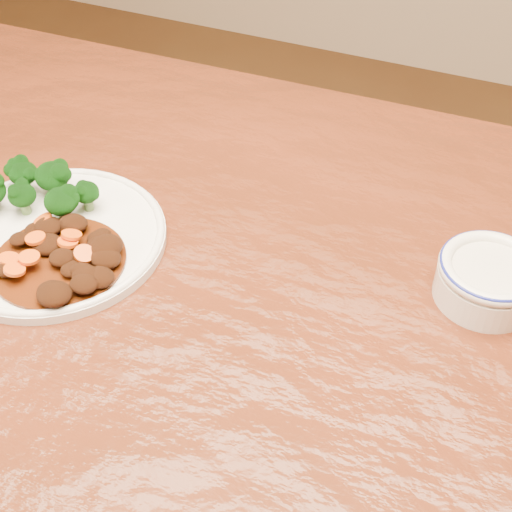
% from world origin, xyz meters
% --- Properties ---
extents(dining_table, '(1.52, 0.93, 0.75)m').
position_xyz_m(dining_table, '(0.00, 0.00, 0.67)').
color(dining_table, '#53200E').
rests_on(dining_table, ground).
extents(dinner_plate, '(0.24, 0.24, 0.02)m').
position_xyz_m(dinner_plate, '(-0.22, 0.02, 0.76)').
color(dinner_plate, white).
rests_on(dinner_plate, dining_table).
extents(broccoli_florets, '(0.13, 0.09, 0.04)m').
position_xyz_m(broccoli_florets, '(-0.26, 0.05, 0.79)').
color(broccoli_florets, '#618746').
rests_on(broccoli_florets, dinner_plate).
extents(mince_stew, '(0.14, 0.14, 0.02)m').
position_xyz_m(mince_stew, '(-0.17, -0.01, 0.77)').
color(mince_stew, '#401A06').
rests_on(mince_stew, dinner_plate).
extents(dip_bowl, '(0.10, 0.10, 0.05)m').
position_xyz_m(dip_bowl, '(0.23, 0.12, 0.78)').
color(dip_bowl, silver).
rests_on(dip_bowl, dining_table).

